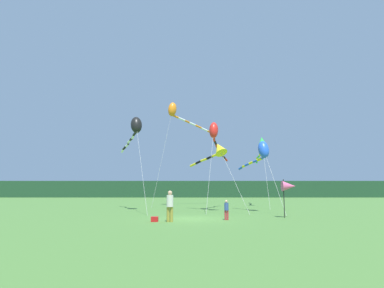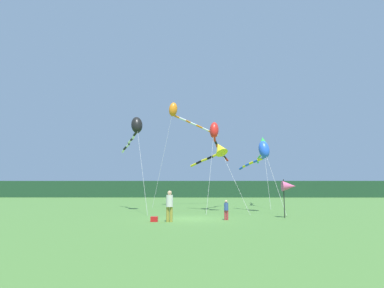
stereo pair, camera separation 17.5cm
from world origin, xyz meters
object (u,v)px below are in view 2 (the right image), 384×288
at_px(cooler_box, 154,219).
at_px(kite_black, 136,128).
at_px(kite_orange, 178,113).
at_px(person_adult, 170,204).
at_px(person_child, 226,209).
at_px(banner_flag_pole, 289,186).
at_px(kite_yellow, 218,150).
at_px(kite_red, 215,134).
at_px(kite_blue, 262,151).
at_px(kite_green, 262,145).

height_order(cooler_box, kite_black, kite_black).
bearing_deg(kite_orange, person_adult, -88.77).
xyz_separation_m(person_child, banner_flag_pole, (4.36, 1.37, 1.40)).
bearing_deg(kite_yellow, kite_red, 103.46).
distance_m(kite_blue, kite_yellow, 3.75).
height_order(kite_yellow, kite_red, kite_red).
height_order(kite_black, kite_red, kite_black).
relative_size(cooler_box, kite_blue, 0.06).
bearing_deg(person_adult, kite_orange, 91.23).
bearing_deg(cooler_box, banner_flag_pole, 15.74).
distance_m(kite_blue, kite_black, 11.15).
bearing_deg(kite_yellow, kite_green, 54.49).
bearing_deg(kite_blue, kite_orange, 133.76).
xyz_separation_m(cooler_box, kite_yellow, (4.42, 8.30, 5.07)).
relative_size(kite_orange, kite_red, 1.19).
height_order(person_adult, banner_flag_pole, banner_flag_pole).
xyz_separation_m(kite_blue, kite_green, (1.65, 8.21, 1.57)).
distance_m(person_adult, kite_black, 11.36).
bearing_deg(banner_flag_pole, person_child, -162.58).
bearing_deg(kite_red, person_adult, -110.33).
xyz_separation_m(person_child, kite_blue, (3.69, 6.45, 4.32)).
bearing_deg(banner_flag_pole, kite_green, 85.74).
xyz_separation_m(kite_green, kite_black, (-12.52, -7.06, 0.66)).
relative_size(kite_blue, kite_red, 0.73).
relative_size(banner_flag_pole, kite_orange, 0.23).
bearing_deg(kite_orange, kite_blue, -46.24).
bearing_deg(cooler_box, person_adult, -5.03).
bearing_deg(banner_flag_pole, kite_blue, 97.46).
height_order(person_adult, person_child, person_adult).
bearing_deg(kite_yellow, banner_flag_pole, -53.39).
bearing_deg(person_adult, kite_yellow, 67.26).
relative_size(person_child, kite_blue, 0.18).
relative_size(person_child, kite_black, 0.14).
relative_size(person_adult, kite_blue, 0.27).
relative_size(kite_blue, kite_green, 0.63).
xyz_separation_m(kite_orange, kite_yellow, (3.84, -7.09, -4.86)).
xyz_separation_m(kite_black, kite_red, (7.04, 0.27, -0.57)).
xyz_separation_m(person_child, cooler_box, (-4.39, -1.10, -0.54)).
relative_size(person_child, kite_yellow, 0.19).
bearing_deg(kite_orange, person_child, -75.05).
distance_m(kite_orange, kite_red, 8.15).
height_order(person_adult, kite_black, kite_black).
xyz_separation_m(person_adult, person_child, (3.48, 1.18, -0.34)).
xyz_separation_m(person_child, kite_black, (-7.17, 7.59, 6.55)).
xyz_separation_m(person_child, kite_red, (-0.13, 7.87, 5.98)).
bearing_deg(kite_blue, person_adult, -133.26).
xyz_separation_m(cooler_box, kite_orange, (0.57, 15.39, 9.93)).
xyz_separation_m(person_adult, kite_green, (8.83, 15.84, 5.55)).
bearing_deg(kite_black, person_child, -46.65).
bearing_deg(kite_red, kite_blue, -20.33).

